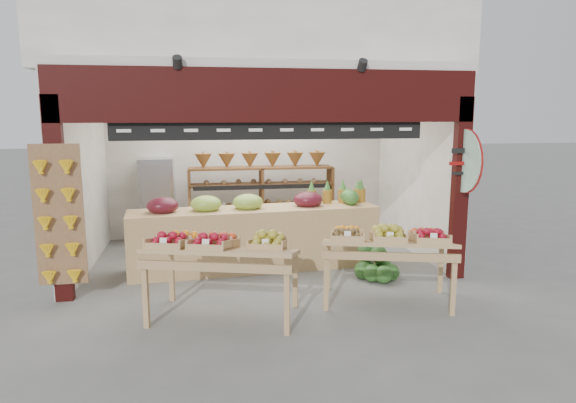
# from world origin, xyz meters

# --- Properties ---
(ground) EXTENTS (60.00, 60.00, 0.00)m
(ground) POSITION_xyz_m (0.00, 0.00, 0.00)
(ground) COLOR slate
(ground) RESTS_ON ground
(shop_structure) EXTENTS (6.36, 5.12, 5.40)m
(shop_structure) POSITION_xyz_m (0.00, 1.61, 3.92)
(shop_structure) COLOR white
(shop_structure) RESTS_ON ground
(banana_board) EXTENTS (0.60, 0.15, 1.80)m
(banana_board) POSITION_xyz_m (-2.73, -1.17, 1.12)
(banana_board) COLOR olive
(banana_board) RESTS_ON ground
(gift_sign) EXTENTS (0.04, 0.93, 0.92)m
(gift_sign) POSITION_xyz_m (2.75, -1.15, 1.75)
(gift_sign) COLOR #AAD6BE
(gift_sign) RESTS_ON ground
(back_shelving) EXTENTS (2.71, 0.44, 1.70)m
(back_shelving) POSITION_xyz_m (0.17, 1.58, 1.10)
(back_shelving) COLOR brown
(back_shelving) RESTS_ON ground
(refrigerator) EXTENTS (0.62, 0.62, 1.60)m
(refrigerator) POSITION_xyz_m (-1.75, 1.89, 0.80)
(refrigerator) COLOR #B9BBC0
(refrigerator) RESTS_ON ground
(cardboard_stack) EXTENTS (1.05, 0.77, 0.71)m
(cardboard_stack) POSITION_xyz_m (-1.51, 1.01, 0.26)
(cardboard_stack) COLOR beige
(cardboard_stack) RESTS_ON ground
(mid_counter) EXTENTS (3.90, 1.02, 1.19)m
(mid_counter) POSITION_xyz_m (-0.15, -0.08, 0.53)
(mid_counter) COLOR tan
(mid_counter) RESTS_ON ground
(display_table_left) EXTENTS (1.94, 1.42, 1.09)m
(display_table_left) POSITION_xyz_m (-0.82, -1.90, 0.85)
(display_table_left) COLOR tan
(display_table_left) RESTS_ON ground
(display_table_right) EXTENTS (1.83, 1.33, 1.04)m
(display_table_right) POSITION_xyz_m (1.38, -1.81, 0.82)
(display_table_right) COLOR tan
(display_table_right) RESTS_ON ground
(watermelon_pile) EXTENTS (0.64, 0.66, 0.50)m
(watermelon_pile) POSITION_xyz_m (1.55, -0.90, 0.19)
(watermelon_pile) COLOR #1B4F1A
(watermelon_pile) RESTS_ON ground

